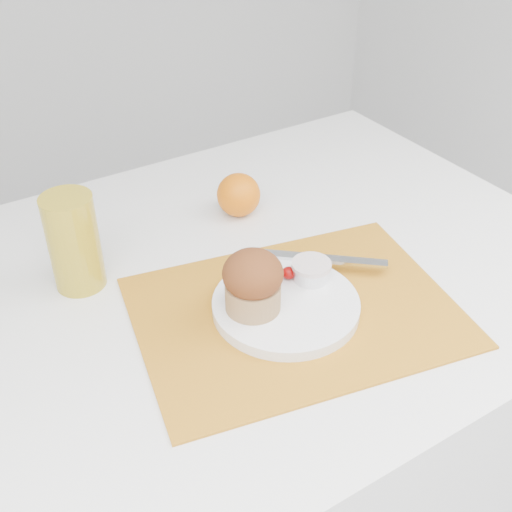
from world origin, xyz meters
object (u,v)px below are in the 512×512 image
plate (286,305)px  muffin (253,282)px  table (219,441)px  orange (239,195)px  juice_glass (74,242)px

plate → muffin: muffin is taller
table → orange: (0.14, 0.15, 0.41)m
orange → plate: bearing=-106.8°
orange → juice_glass: juice_glass is taller
table → plate: (0.06, -0.12, 0.39)m
plate → juice_glass: size_ratio=1.40×
table → juice_glass: bearing=148.6°
table → juice_glass: juice_glass is taller
orange → muffin: 0.28m
plate → juice_glass: bearing=135.7°
table → juice_glass: size_ratio=7.99×
orange → juice_glass: 0.31m
table → muffin: (0.01, -0.10, 0.44)m
table → plate: size_ratio=5.72×
orange → muffin: bearing=-116.7°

